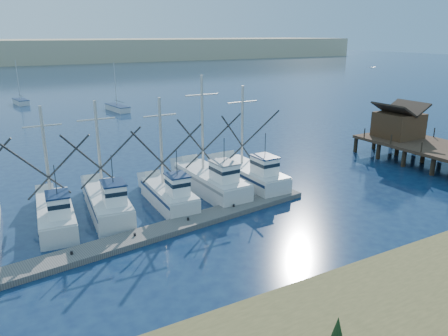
{
  "coord_description": "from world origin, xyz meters",
  "views": [
    {
      "loc": [
        -17.3,
        -18.67,
        12.61
      ],
      "look_at": [
        -2.18,
        8.0,
        3.16
      ],
      "focal_mm": 35.0,
      "sensor_mm": 36.0,
      "label": 1
    }
  ],
  "objects": [
    {
      "name": "flying_gull",
      "position": [
        14.57,
        10.17,
        9.65
      ],
      "size": [
        0.98,
        0.18,
        0.18
      ],
      "color": "white",
      "rests_on": "ground"
    },
    {
      "name": "ground",
      "position": [
        0.0,
        0.0,
        0.0
      ],
      "size": [
        500.0,
        500.0,
        0.0
      ],
      "primitive_type": "plane",
      "color": "#0D1C3C",
      "rests_on": "ground"
    },
    {
      "name": "sailboat_far",
      "position": [
        -10.18,
        70.55,
        0.5
      ],
      "size": [
        2.52,
        5.13,
        8.1
      ],
      "rotation": [
        0.0,
        0.0,
        0.16
      ],
      "color": "silver",
      "rests_on": "ground"
    },
    {
      "name": "trawler_fleet",
      "position": [
        -9.24,
        10.93,
        0.96
      ],
      "size": [
        27.83,
        8.99,
        9.84
      ],
      "color": "silver",
      "rests_on": "ground"
    },
    {
      "name": "floating_dock",
      "position": [
        -9.84,
        5.94,
        0.19
      ],
      "size": [
        28.42,
        5.69,
        0.38
      ],
      "primitive_type": "cube",
      "rotation": [
        0.0,
        0.0,
        0.13
      ],
      "color": "#65605A",
      "rests_on": "ground"
    },
    {
      "name": "dune_ridge",
      "position": [
        0.0,
        210.0,
        5.0
      ],
      "size": [
        360.0,
        60.0,
        10.0
      ],
      "primitive_type": "cube",
      "color": "tan",
      "rests_on": "ground"
    },
    {
      "name": "sailboat_near",
      "position": [
        3.38,
        54.67,
        0.49
      ],
      "size": [
        2.61,
        6.6,
        8.1
      ],
      "rotation": [
        0.0,
        0.0,
        0.13
      ],
      "color": "silver",
      "rests_on": "ground"
    },
    {
      "name": "timber_pier",
      "position": [
        21.5,
        8.46,
        2.57
      ],
      "size": [
        7.0,
        20.0,
        8.0
      ],
      "color": "black",
      "rests_on": "ground"
    }
  ]
}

